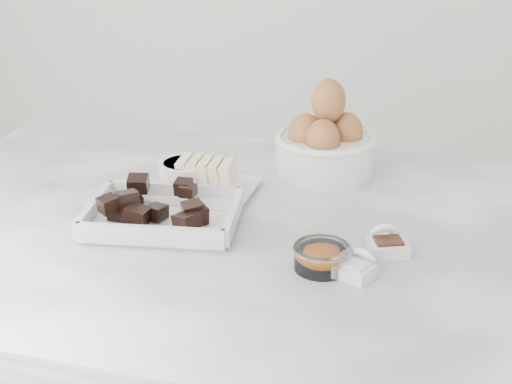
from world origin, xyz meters
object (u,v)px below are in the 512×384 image
butter_plate (204,182)px  egg_bowl (325,144)px  salt_spoon (356,267)px  honey_bowl (213,190)px  sugar_ramekin (186,176)px  chocolate_dish (163,209)px  zest_bowl (322,256)px  vanilla_spoon (387,243)px

butter_plate → egg_bowl: egg_bowl is taller
egg_bowl → salt_spoon: bearing=-73.0°
salt_spoon → honey_bowl: bearing=143.8°
sugar_ramekin → chocolate_dish: bearing=-85.6°
honey_bowl → salt_spoon: (0.27, -0.20, -0.00)m
zest_bowl → sugar_ramekin: bearing=143.7°
egg_bowl → honey_bowl: 0.23m
chocolate_dish → salt_spoon: (0.31, -0.08, -0.01)m
butter_plate → egg_bowl: 0.24m
egg_bowl → zest_bowl: bearing=-80.2°
sugar_ramekin → zest_bowl: sugar_ramekin is taller
egg_bowl → honey_bowl: size_ratio=2.85×
vanilla_spoon → salt_spoon: 0.09m
chocolate_dish → butter_plate: 0.12m
vanilla_spoon → egg_bowl: bearing=117.0°
butter_plate → salt_spoon: size_ratio=2.21×
vanilla_spoon → salt_spoon: size_ratio=1.07×
zest_bowl → butter_plate: bearing=140.6°
egg_bowl → vanilla_spoon: 0.32m
honey_bowl → salt_spoon: bearing=-36.2°
chocolate_dish → sugar_ramekin: (-0.01, 0.13, 0.01)m
butter_plate → vanilla_spoon: 0.34m
chocolate_dish → egg_bowl: 0.34m
chocolate_dish → vanilla_spoon: bearing=-0.3°
chocolate_dish → sugar_ramekin: size_ratio=2.76×
zest_bowl → vanilla_spoon: 0.11m
butter_plate → egg_bowl: (0.18, 0.15, 0.03)m
zest_bowl → salt_spoon: (0.05, -0.01, -0.01)m
honey_bowl → butter_plate: bearing=164.7°
zest_bowl → vanilla_spoon: size_ratio=1.04×
egg_bowl → vanilla_spoon: bearing=-63.0°
egg_bowl → salt_spoon: size_ratio=2.55×
chocolate_dish → salt_spoon: size_ratio=3.53×
chocolate_dish → honey_bowl: (0.04, 0.12, -0.01)m
sugar_ramekin → vanilla_spoon: 0.38m
chocolate_dish → zest_bowl: bearing=-15.8°
salt_spoon → zest_bowl: bearing=172.6°
honey_bowl → vanilla_spoon: vanilla_spoon is taller
sugar_ramekin → honey_bowl: sugar_ramekin is taller
butter_plate → zest_bowl: bearing=-39.4°
chocolate_dish → egg_bowl: egg_bowl is taller
salt_spoon → vanilla_spoon: bearing=67.9°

